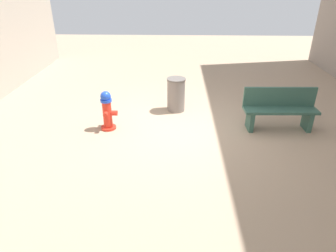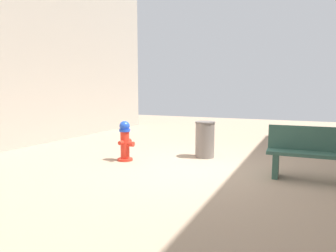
% 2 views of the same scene
% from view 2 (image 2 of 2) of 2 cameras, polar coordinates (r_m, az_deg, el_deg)
% --- Properties ---
extents(ground_plane, '(23.40, 23.40, 0.00)m').
position_cam_2_polar(ground_plane, '(6.18, 6.24, -8.08)').
color(ground_plane, tan).
extents(fire_hydrant, '(0.40, 0.43, 0.91)m').
position_cam_2_polar(fire_hydrant, '(6.77, -8.32, -2.85)').
color(fire_hydrant, red).
rests_on(fire_hydrant, ground_plane).
extents(bench_near, '(1.64, 0.48, 0.95)m').
position_cam_2_polar(bench_near, '(5.84, 26.73, -4.68)').
color(bench_near, '#33594C').
rests_on(bench_near, ground_plane).
extents(trash_bin, '(0.47, 0.47, 0.86)m').
position_cam_2_polar(trash_bin, '(7.10, 7.17, -2.59)').
color(trash_bin, slate).
rests_on(trash_bin, ground_plane).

